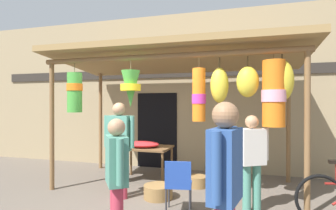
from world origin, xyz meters
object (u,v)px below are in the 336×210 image
object	(u,v)px
folding_chair	(178,182)
vendor_in_orange	(117,172)
customer_foreground	(119,141)
wicker_basket_spare	(158,192)
passerby_at_right	(225,182)
display_table	(145,150)
flower_heap_on_table	(143,144)
wicker_basket_by_table	(198,181)
shopper_by_bananas	(252,156)

from	to	relation	value
folding_chair	vendor_in_orange	size ratio (longest dim) A/B	0.55
customer_foreground	folding_chair	bearing A→B (deg)	-17.83
wicker_basket_spare	vendor_in_orange	bearing A→B (deg)	-88.33
passerby_at_right	folding_chair	bearing A→B (deg)	116.83
display_table	vendor_in_orange	world-z (taller)	vendor_in_orange
flower_heap_on_table	customer_foreground	world-z (taller)	customer_foreground
display_table	folding_chair	world-z (taller)	folding_chair
folding_chair	display_table	bearing A→B (deg)	126.36
wicker_basket_by_table	vendor_in_orange	distance (m)	2.76
wicker_basket_spare	shopper_by_bananas	distance (m)	1.81
folding_chair	wicker_basket_by_table	world-z (taller)	folding_chair
display_table	wicker_basket_by_table	size ratio (longest dim) A/B	2.74
wicker_basket_spare	passerby_at_right	world-z (taller)	passerby_at_right
flower_heap_on_table	passerby_at_right	distance (m)	3.72
flower_heap_on_table	customer_foreground	distance (m)	1.11
display_table	wicker_basket_spare	size ratio (longest dim) A/B	2.13
folding_chair	passerby_at_right	distance (m)	1.91
folding_chair	customer_foreground	xyz separation A→B (m)	(-1.21, 0.39, 0.53)
shopper_by_bananas	customer_foreground	bearing A→B (deg)	179.98
shopper_by_bananas	passerby_at_right	xyz separation A→B (m)	(-0.26, -2.03, 0.13)
folding_chair	shopper_by_bananas	xyz separation A→B (m)	(1.09, 0.39, 0.39)
wicker_basket_by_table	folding_chair	bearing A→B (deg)	-91.96
flower_heap_on_table	display_table	bearing A→B (deg)	61.44
wicker_basket_by_table	vendor_in_orange	world-z (taller)	vendor_in_orange
display_table	wicker_basket_spare	bearing A→B (deg)	-57.46
folding_chair	wicker_basket_spare	xyz separation A→B (m)	(-0.52, 0.58, -0.38)
vendor_in_orange	shopper_by_bananas	world-z (taller)	vendor_in_orange
flower_heap_on_table	wicker_basket_spare	bearing A→B (deg)	-53.69
folding_chair	vendor_in_orange	distance (m)	1.30
wicker_basket_spare	wicker_basket_by_table	bearing A→B (deg)	56.37
display_table	passerby_at_right	bearing A→B (deg)	-58.30
vendor_in_orange	shopper_by_bananas	xyz separation A→B (m)	(1.57, 1.54, -0.00)
wicker_basket_spare	passerby_at_right	xyz separation A→B (m)	(1.35, -2.22, 0.91)
display_table	shopper_by_bananas	world-z (taller)	shopper_by_bananas
passerby_at_right	flower_heap_on_table	bearing A→B (deg)	122.82
folding_chair	wicker_basket_by_table	distance (m)	1.50
wicker_basket_spare	folding_chair	bearing A→B (deg)	-48.03
flower_heap_on_table	wicker_basket_spare	xyz separation A→B (m)	(0.66, -0.90, -0.70)
display_table	customer_foreground	size ratio (longest dim) A/B	0.64
wicker_basket_by_table	customer_foreground	size ratio (longest dim) A/B	0.23
folding_chair	vendor_in_orange	bearing A→B (deg)	-112.40
wicker_basket_by_table	shopper_by_bananas	world-z (taller)	shopper_by_bananas
wicker_basket_by_table	flower_heap_on_table	bearing A→B (deg)	178.34
flower_heap_on_table	passerby_at_right	bearing A→B (deg)	-57.18
wicker_basket_by_table	shopper_by_bananas	distance (m)	1.68
wicker_basket_spare	vendor_in_orange	xyz separation A→B (m)	(0.05, -1.73, 0.78)
passerby_at_right	shopper_by_bananas	bearing A→B (deg)	82.57
vendor_in_orange	customer_foreground	size ratio (longest dim) A/B	0.89
vendor_in_orange	passerby_at_right	distance (m)	1.40
folding_chair	wicker_basket_by_table	xyz separation A→B (m)	(0.05, 1.44, -0.39)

